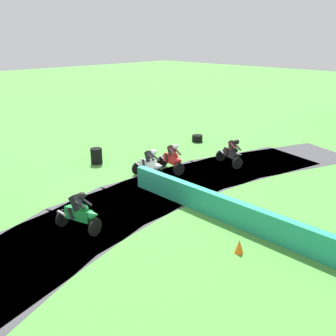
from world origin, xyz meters
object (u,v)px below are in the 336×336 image
object	(u,v)px
motorcycle_chase_red	(173,158)
tire_stack_mid_a	(96,156)
motorcycle_fourth_green	(80,213)
tire_stack_near	(197,138)
motorcycle_trailing_white	(150,164)
traffic_cone	(239,247)
motorcycle_lead_black	(232,153)

from	to	relation	value
motorcycle_chase_red	tire_stack_mid_a	xyz separation A→B (m)	(-3.55, -1.92, -0.25)
motorcycle_fourth_green	tire_stack_near	xyz separation A→B (m)	(-4.46, 11.19, -0.46)
motorcycle_trailing_white	motorcycle_fourth_green	world-z (taller)	motorcycle_fourth_green
tire_stack_mid_a	traffic_cone	xyz separation A→B (m)	(9.97, -1.79, -0.18)
motorcycle_fourth_green	motorcycle_chase_red	bearing A→B (deg)	106.35
motorcycle_chase_red	tire_stack_mid_a	world-z (taller)	motorcycle_chase_red
tire_stack_mid_a	traffic_cone	world-z (taller)	tire_stack_mid_a
motorcycle_trailing_white	tire_stack_mid_a	world-z (taller)	motorcycle_trailing_white
motorcycle_lead_black	motorcycle_chase_red	distance (m)	3.16
motorcycle_chase_red	motorcycle_fourth_green	world-z (taller)	motorcycle_fourth_green
motorcycle_lead_black	traffic_cone	size ratio (longest dim) A/B	3.95
motorcycle_lead_black	motorcycle_chase_red	world-z (taller)	motorcycle_chase_red
motorcycle_trailing_white	tire_stack_mid_a	bearing A→B (deg)	-169.78
tire_stack_mid_a	traffic_cone	size ratio (longest dim) A/B	1.82
motorcycle_lead_black	tire_stack_near	distance (m)	4.60
traffic_cone	tire_stack_mid_a	bearing A→B (deg)	169.81
motorcycle_lead_black	traffic_cone	distance (m)	8.19
motorcycle_chase_red	motorcycle_fourth_green	distance (m)	6.57
motorcycle_lead_black	tire_stack_near	xyz separation A→B (m)	(-4.08, 2.08, -0.43)
motorcycle_chase_red	traffic_cone	xyz separation A→B (m)	(6.41, -3.71, -0.43)
tire_stack_near	motorcycle_fourth_green	bearing A→B (deg)	-68.24
traffic_cone	tire_stack_near	bearing A→B (deg)	136.42
motorcycle_lead_black	motorcycle_trailing_white	world-z (taller)	motorcycle_trailing_white
motorcycle_lead_black	tire_stack_mid_a	bearing A→B (deg)	-136.79
tire_stack_mid_a	motorcycle_chase_red	bearing A→B (deg)	28.36
motorcycle_chase_red	motorcycle_trailing_white	xyz separation A→B (m)	(-0.16, -1.31, -0.02)
motorcycle_fourth_green	motorcycle_trailing_white	bearing A→B (deg)	111.89
tire_stack_mid_a	motorcycle_trailing_white	bearing A→B (deg)	10.22
motorcycle_fourth_green	traffic_cone	distance (m)	5.27
motorcycle_fourth_green	tire_stack_mid_a	world-z (taller)	motorcycle_fourth_green
motorcycle_trailing_white	motorcycle_fourth_green	distance (m)	5.39
motorcycle_chase_red	traffic_cone	size ratio (longest dim) A/B	3.90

